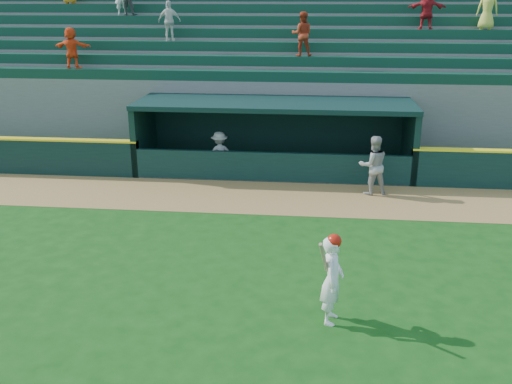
# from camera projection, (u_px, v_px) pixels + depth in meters

# --- Properties ---
(ground) EXTENTS (120.00, 120.00, 0.00)m
(ground) POSITION_uv_depth(u_px,v_px,m) (249.00, 270.00, 12.80)
(ground) COLOR #134210
(ground) RESTS_ON ground
(warning_track) EXTENTS (40.00, 3.00, 0.01)m
(warning_track) POSITION_uv_depth(u_px,v_px,m) (267.00, 197.00, 17.41)
(warning_track) COLOR olive
(warning_track) RESTS_ON ground
(dugout_player_front) EXTENTS (1.03, 0.88, 1.84)m
(dugout_player_front) POSITION_uv_depth(u_px,v_px,m) (373.00, 165.00, 17.44)
(dugout_player_front) COLOR #A0A09B
(dugout_player_front) RESTS_ON ground
(dugout_player_inside) EXTENTS (1.14, 0.91, 1.54)m
(dugout_player_inside) POSITION_uv_depth(u_px,v_px,m) (220.00, 154.00, 19.26)
(dugout_player_inside) COLOR #A0A09B
(dugout_player_inside) RESTS_ON ground
(dugout) EXTENTS (9.40, 2.80, 2.46)m
(dugout) POSITION_uv_depth(u_px,v_px,m) (275.00, 131.00, 19.89)
(dugout) COLOR slate
(dugout) RESTS_ON ground
(stands) EXTENTS (34.50, 6.25, 7.10)m
(stands) POSITION_uv_depth(u_px,v_px,m) (283.00, 83.00, 23.85)
(stands) COLOR slate
(stands) RESTS_ON ground
(batter_at_plate) EXTENTS (0.54, 0.81, 1.79)m
(batter_at_plate) POSITION_uv_depth(u_px,v_px,m) (332.00, 278.00, 10.50)
(batter_at_plate) COLOR white
(batter_at_plate) RESTS_ON ground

